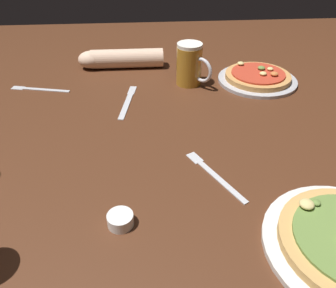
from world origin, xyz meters
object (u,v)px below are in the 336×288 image
at_px(knife_right, 128,101).
at_px(fork_left, 39,89).
at_px(ramekin_sauce, 120,220).
at_px(fork_spare, 214,174).
at_px(beer_mug_dark, 190,65).
at_px(diner_arm, 118,59).
at_px(pizza_plate_far, 258,78).

bearing_deg(knife_right, fork_left, 159.99).
bearing_deg(ramekin_sauce, fork_spare, 31.91).
height_order(beer_mug_dark, diner_arm, beer_mug_dark).
bearing_deg(knife_right, beer_mug_dark, 28.95).
xyz_separation_m(beer_mug_dark, ramekin_sauce, (-0.22, -0.65, -0.06)).
height_order(ramekin_sauce, fork_left, ramekin_sauce).
relative_size(fork_spare, diner_arm, 0.60).
height_order(knife_right, fork_spare, same).
bearing_deg(beer_mug_dark, fork_spare, -90.70).
height_order(beer_mug_dark, knife_right, beer_mug_dark).
bearing_deg(beer_mug_dark, pizza_plate_far, -0.32).
relative_size(beer_mug_dark, fork_left, 0.69).
distance_m(ramekin_sauce, fork_left, 0.71).
distance_m(beer_mug_dark, diner_arm, 0.32).
distance_m(knife_right, diner_arm, 0.30).
bearing_deg(pizza_plate_far, ramekin_sauce, -126.42).
distance_m(pizza_plate_far, ramekin_sauce, 0.80).
xyz_separation_m(pizza_plate_far, knife_right, (-0.47, -0.12, -0.01)).
bearing_deg(ramekin_sauce, fork_left, 115.96).
relative_size(pizza_plate_far, diner_arm, 0.86).
bearing_deg(beer_mug_dark, fork_left, -179.16).
height_order(pizza_plate_far, diner_arm, diner_arm).
relative_size(knife_right, diner_arm, 0.69).
distance_m(beer_mug_dark, fork_spare, 0.51).
bearing_deg(fork_left, diner_arm, 33.23).
distance_m(pizza_plate_far, fork_left, 0.79).
xyz_separation_m(beer_mug_dark, diner_arm, (-0.26, 0.17, -0.04)).
bearing_deg(diner_arm, knife_right, -81.86).
bearing_deg(ramekin_sauce, beer_mug_dark, 70.85).
bearing_deg(pizza_plate_far, diner_arm, 161.52).
relative_size(beer_mug_dark, diner_arm, 0.44).
bearing_deg(fork_left, ramekin_sauce, -64.04).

